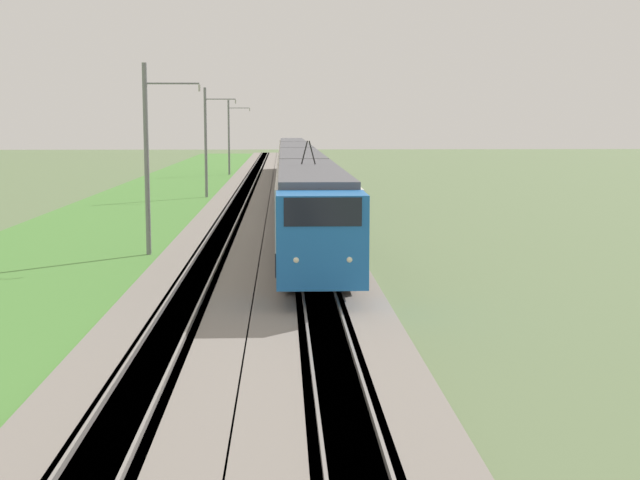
{
  "coord_description": "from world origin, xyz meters",
  "views": [
    {
      "loc": [
        -2.34,
        -3.15,
        6.03
      ],
      "look_at": [
        25.92,
        -4.36,
        2.29
      ],
      "focal_mm": 50.0,
      "sensor_mm": 36.0,
      "label": 1
    }
  ],
  "objects_px": {
    "passenger_train": "(297,169)",
    "catenary_mast_far": "(206,142)",
    "catenary_mast_mid": "(148,158)",
    "catenary_mast_distant": "(229,137)"
  },
  "relations": [
    {
      "from": "passenger_train",
      "to": "catenary_mast_far",
      "type": "bearing_deg",
      "value": -103.84
    },
    {
      "from": "passenger_train",
      "to": "catenary_mast_mid",
      "type": "height_order",
      "value": "catenary_mast_mid"
    },
    {
      "from": "catenary_mast_distant",
      "to": "passenger_train",
      "type": "bearing_deg",
      "value": -167.71
    },
    {
      "from": "catenary_mast_mid",
      "to": "catenary_mast_distant",
      "type": "height_order",
      "value": "catenary_mast_mid"
    },
    {
      "from": "catenary_mast_far",
      "to": "catenary_mast_distant",
      "type": "xyz_separation_m",
      "value": [
        31.17,
        -0.0,
        -0.1
      ]
    },
    {
      "from": "passenger_train",
      "to": "catenary_mast_distant",
      "type": "relative_size",
      "value": 10.01
    },
    {
      "from": "passenger_train",
      "to": "catenary_mast_mid",
      "type": "bearing_deg",
      "value": -13.72
    },
    {
      "from": "catenary_mast_mid",
      "to": "catenary_mast_far",
      "type": "xyz_separation_m",
      "value": [
        31.17,
        0.0,
        0.06
      ]
    },
    {
      "from": "passenger_train",
      "to": "catenary_mast_mid",
      "type": "xyz_separation_m",
      "value": [
        -29.41,
        7.18,
        2.01
      ]
    },
    {
      "from": "catenary_mast_far",
      "to": "catenary_mast_distant",
      "type": "relative_size",
      "value": 1.02
    }
  ]
}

